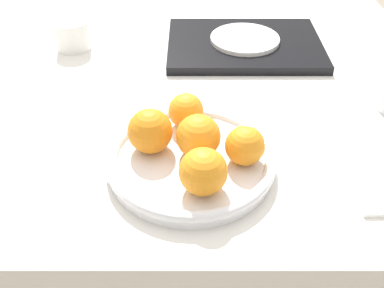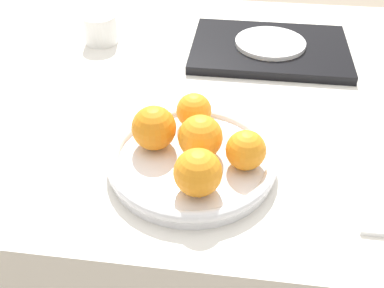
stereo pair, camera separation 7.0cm
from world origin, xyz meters
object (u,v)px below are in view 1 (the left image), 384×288
(orange_1, at_px, (151,131))
(fruit_platter, at_px, (192,160))
(serving_tray, at_px, (246,45))
(cup_0, at_px, (74,35))
(orange_4, at_px, (204,172))
(side_plate, at_px, (246,39))
(orange_0, at_px, (200,136))
(orange_2, at_px, (246,146))
(orange_3, at_px, (187,111))

(orange_1, bearing_deg, fruit_platter, -19.75)
(orange_1, bearing_deg, serving_tray, 64.59)
(cup_0, bearing_deg, orange_4, -59.42)
(orange_1, relative_size, side_plate, 0.45)
(orange_0, relative_size, orange_2, 1.14)
(fruit_platter, relative_size, orange_0, 3.84)
(orange_3, height_order, orange_4, orange_4)
(orange_2, bearing_deg, side_plate, 84.47)
(fruit_platter, distance_m, orange_3, 0.10)
(orange_4, height_order, side_plate, orange_4)
(orange_3, bearing_deg, side_plate, 68.21)
(orange_1, bearing_deg, orange_2, -11.70)
(fruit_platter, bearing_deg, orange_1, 160.25)
(orange_0, bearing_deg, orange_4, -85.81)
(serving_tray, bearing_deg, cup_0, 179.62)
(orange_0, xyz_separation_m, serving_tray, (0.11, 0.42, -0.05))
(orange_4, bearing_deg, side_plate, 77.76)
(orange_0, relative_size, serving_tray, 0.20)
(orange_1, distance_m, orange_4, 0.13)
(orange_1, bearing_deg, cup_0, 117.71)
(fruit_platter, height_order, orange_4, orange_4)
(orange_1, relative_size, orange_3, 1.19)
(side_plate, relative_size, cup_0, 2.06)
(orange_1, xyz_separation_m, orange_3, (0.06, 0.07, -0.01))
(orange_3, bearing_deg, orange_1, -130.77)
(fruit_platter, xyz_separation_m, cup_0, (-0.28, 0.43, 0.02))
(orange_1, relative_size, orange_2, 1.16)
(fruit_platter, bearing_deg, orange_2, -5.13)
(serving_tray, bearing_deg, orange_0, -105.36)
(fruit_platter, relative_size, orange_4, 3.85)
(fruit_platter, bearing_deg, cup_0, 122.97)
(fruit_platter, relative_size, orange_2, 4.37)
(orange_3, bearing_deg, orange_2, -46.17)
(orange_0, height_order, orange_1, orange_1)
(orange_4, bearing_deg, serving_tray, 77.76)
(orange_1, distance_m, orange_2, 0.15)
(orange_1, xyz_separation_m, orange_4, (0.08, -0.10, -0.00))
(orange_1, height_order, side_plate, orange_1)
(orange_3, xyz_separation_m, serving_tray, (0.13, 0.34, -0.04))
(orange_1, height_order, orange_4, orange_1)
(side_plate, distance_m, cup_0, 0.40)
(fruit_platter, height_order, orange_0, orange_0)
(orange_3, distance_m, side_plate, 0.36)
(orange_0, relative_size, orange_4, 1.00)
(orange_4, relative_size, cup_0, 0.91)
(orange_1, relative_size, orange_4, 1.02)
(side_plate, bearing_deg, orange_2, -95.53)
(orange_3, bearing_deg, orange_0, -75.41)
(orange_1, relative_size, cup_0, 0.93)
(side_plate, height_order, cup_0, cup_0)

